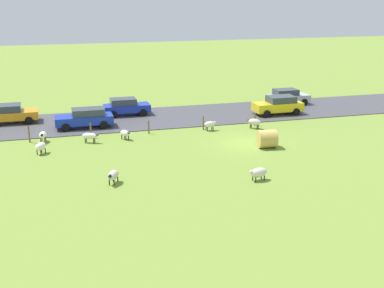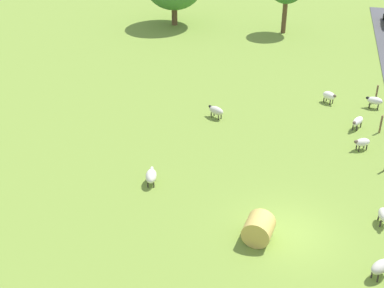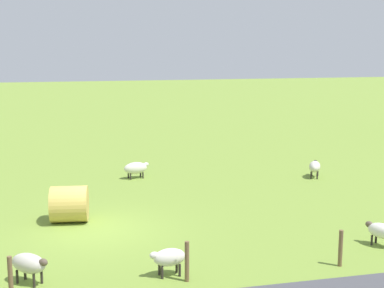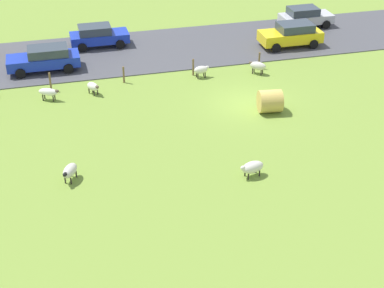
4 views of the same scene
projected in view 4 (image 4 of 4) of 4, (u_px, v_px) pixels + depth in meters
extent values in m
plane|color=olive|center=(247.00, 103.00, 33.95)|extent=(160.00, 160.00, 0.00)
cube|color=#47474C|center=(203.00, 45.00, 41.87)|extent=(8.00, 80.00, 0.06)
ellipsoid|color=beige|center=(70.00, 171.00, 26.85)|extent=(1.19, 0.97, 0.52)
ellipsoid|color=black|center=(65.00, 174.00, 26.36)|extent=(0.31, 0.28, 0.20)
cylinder|color=#2D2823|center=(71.00, 181.00, 26.76)|extent=(0.07, 0.07, 0.33)
cylinder|color=#2D2823|center=(65.00, 180.00, 26.81)|extent=(0.07, 0.07, 0.33)
cylinder|color=#2D2823|center=(76.00, 174.00, 27.25)|extent=(0.07, 0.07, 0.33)
cylinder|color=#2D2823|center=(71.00, 173.00, 27.31)|extent=(0.07, 0.07, 0.33)
ellipsoid|color=silver|center=(253.00, 167.00, 27.16)|extent=(0.79, 1.21, 0.56)
ellipsoid|color=silver|center=(243.00, 168.00, 26.89)|extent=(0.23, 0.29, 0.20)
cylinder|color=#2D2823|center=(248.00, 177.00, 27.10)|extent=(0.07, 0.07, 0.28)
cylinder|color=#2D2823|center=(245.00, 173.00, 27.33)|extent=(0.07, 0.07, 0.28)
cylinder|color=#2D2823|center=(260.00, 173.00, 27.34)|extent=(0.07, 0.07, 0.28)
cylinder|color=#2D2823|center=(256.00, 170.00, 27.58)|extent=(0.07, 0.07, 0.28)
ellipsoid|color=beige|center=(258.00, 66.00, 37.31)|extent=(1.08, 1.14, 0.53)
ellipsoid|color=brown|center=(251.00, 63.00, 37.44)|extent=(0.31, 0.31, 0.20)
cylinder|color=#2D2823|center=(253.00, 71.00, 37.50)|extent=(0.07, 0.07, 0.36)
cylinder|color=#2D2823|center=(254.00, 70.00, 37.73)|extent=(0.07, 0.07, 0.36)
cylinder|color=#2D2823|center=(261.00, 73.00, 37.28)|extent=(0.07, 0.07, 0.36)
cylinder|color=#2D2823|center=(263.00, 71.00, 37.51)|extent=(0.07, 0.07, 0.36)
ellipsoid|color=white|center=(48.00, 92.00, 34.03)|extent=(0.90, 1.24, 0.44)
ellipsoid|color=brown|center=(57.00, 91.00, 33.90)|extent=(0.27, 0.31, 0.20)
cylinder|color=#2D2823|center=(55.00, 97.00, 34.27)|extent=(0.07, 0.07, 0.37)
cylinder|color=#2D2823|center=(53.00, 99.00, 34.06)|extent=(0.07, 0.07, 0.37)
cylinder|color=#2D2823|center=(45.00, 96.00, 34.37)|extent=(0.07, 0.07, 0.37)
cylinder|color=#2D2823|center=(43.00, 98.00, 34.16)|extent=(0.07, 0.07, 0.37)
ellipsoid|color=silver|center=(201.00, 70.00, 36.84)|extent=(0.57, 0.94, 0.48)
ellipsoid|color=silver|center=(207.00, 67.00, 36.91)|extent=(0.21, 0.28, 0.20)
cylinder|color=#2D2823|center=(204.00, 74.00, 37.20)|extent=(0.07, 0.07, 0.35)
cylinder|color=#2D2823|center=(205.00, 75.00, 36.98)|extent=(0.07, 0.07, 0.35)
cylinder|color=#2D2823|center=(196.00, 75.00, 37.05)|extent=(0.07, 0.07, 0.35)
cylinder|color=#2D2823|center=(198.00, 76.00, 36.83)|extent=(0.07, 0.07, 0.35)
ellipsoid|color=silver|center=(93.00, 86.00, 34.78)|extent=(1.03, 0.87, 0.47)
ellipsoid|color=brown|center=(97.00, 87.00, 34.46)|extent=(0.32, 0.29, 0.20)
cylinder|color=#2D2823|center=(98.00, 92.00, 34.88)|extent=(0.07, 0.07, 0.32)
cylinder|color=#2D2823|center=(94.00, 93.00, 34.72)|extent=(0.07, 0.07, 0.32)
cylinder|color=#2D2823|center=(93.00, 90.00, 35.18)|extent=(0.07, 0.07, 0.32)
cylinder|color=#2D2823|center=(89.00, 91.00, 35.03)|extent=(0.07, 0.07, 0.32)
cylinder|color=tan|center=(270.00, 101.00, 32.75)|extent=(1.44, 1.44, 1.28)
cylinder|color=brown|center=(259.00, 60.00, 38.10)|extent=(0.12, 0.12, 1.10)
cylinder|color=brown|center=(193.00, 67.00, 37.13)|extent=(0.12, 0.12, 1.11)
cylinder|color=brown|center=(124.00, 75.00, 36.17)|extent=(0.12, 0.12, 1.06)
cylinder|color=brown|center=(50.00, 82.00, 35.18)|extent=(0.12, 0.12, 1.15)
cube|color=#1933B2|center=(43.00, 61.00, 37.63)|extent=(1.82, 4.59, 0.67)
cube|color=#333D47|center=(48.00, 51.00, 37.40)|extent=(1.60, 2.53, 0.56)
cylinder|color=black|center=(20.00, 73.00, 36.72)|extent=(0.22, 0.64, 0.64)
cylinder|color=black|center=(20.00, 63.00, 38.23)|extent=(0.22, 0.64, 0.64)
cylinder|color=black|center=(69.00, 69.00, 37.37)|extent=(0.22, 0.64, 0.64)
cylinder|color=black|center=(66.00, 58.00, 38.88)|extent=(0.22, 0.64, 0.64)
cube|color=#B7B7BC|center=(306.00, 18.00, 44.98)|extent=(1.78, 4.00, 0.63)
cube|color=#333D47|center=(303.00, 11.00, 44.61)|extent=(1.56, 2.20, 0.56)
cylinder|color=black|center=(316.00, 17.00, 46.16)|extent=(0.22, 0.64, 0.64)
cylinder|color=black|center=(326.00, 24.00, 44.68)|extent=(0.22, 0.64, 0.64)
cylinder|color=black|center=(285.00, 20.00, 45.60)|extent=(0.22, 0.64, 0.64)
cylinder|color=black|center=(295.00, 27.00, 44.12)|extent=(0.22, 0.64, 0.64)
cube|color=#1933B2|center=(100.00, 37.00, 41.37)|extent=(1.75, 4.08, 0.63)
cube|color=#333D47|center=(94.00, 30.00, 41.00)|extent=(1.54, 2.24, 0.56)
cylinder|color=black|center=(117.00, 36.00, 42.55)|extent=(0.22, 0.64, 0.64)
cylinder|color=black|center=(120.00, 44.00, 41.09)|extent=(0.22, 0.64, 0.64)
cylinder|color=black|center=(80.00, 39.00, 41.97)|extent=(0.22, 0.64, 0.64)
cylinder|color=black|center=(82.00, 48.00, 40.51)|extent=(0.22, 0.64, 0.64)
cube|color=yellow|center=(290.00, 36.00, 41.39)|extent=(1.88, 4.35, 0.75)
cube|color=#333D47|center=(295.00, 27.00, 41.13)|extent=(1.65, 2.39, 0.56)
cylinder|color=black|center=(276.00, 48.00, 40.49)|extent=(0.22, 0.64, 0.64)
cylinder|color=black|center=(266.00, 39.00, 42.05)|extent=(0.22, 0.64, 0.64)
cylinder|color=black|center=(314.00, 44.00, 41.10)|extent=(0.22, 0.64, 0.64)
cylinder|color=black|center=(303.00, 35.00, 42.67)|extent=(0.22, 0.64, 0.64)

